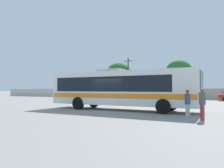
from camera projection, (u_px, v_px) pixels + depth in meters
name	position (u px, v px, depth m)	size (l,w,h in m)	color
ground_plane	(146.00, 103.00, 26.15)	(300.00, 300.00, 0.00)	gray
perimeter_wall	(167.00, 94.00, 37.60)	(80.00, 0.30, 1.82)	beige
coach_bus_white_orange	(119.00, 88.00, 17.53)	(12.44, 3.01, 3.37)	white
attendant_by_bus_door	(188.00, 102.00, 12.83)	(0.46, 0.46, 1.65)	#B7B2A8
passenger_waiting_on_apron	(202.00, 102.00, 11.75)	(0.49, 0.49, 1.76)	#99383D
parked_car_leftmost_red	(116.00, 94.00, 38.34)	(4.17, 2.16, 1.53)	red
parked_car_second_dark_blue	(146.00, 94.00, 35.80)	(4.57, 2.25, 1.53)	navy
parked_car_third_dark_blue	(181.00, 95.00, 33.08)	(4.17, 2.24, 1.50)	navy
utility_pole_near	(128.00, 77.00, 43.13)	(1.80, 0.29, 8.05)	#4C3823
roadside_tree_left	(119.00, 73.00, 44.59)	(5.20, 5.20, 7.26)	brown
roadside_tree_midleft	(179.00, 71.00, 40.45)	(4.82, 4.82, 7.27)	brown
roadside_tree_midright	(188.00, 78.00, 41.69)	(3.74, 3.74, 5.45)	brown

